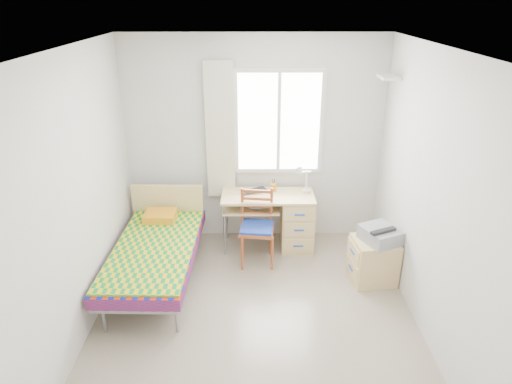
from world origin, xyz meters
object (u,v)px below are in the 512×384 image
(desk, at_px, (291,218))
(cabinet, at_px, (373,260))
(printer, at_px, (380,234))
(bed, at_px, (156,249))
(chair, at_px, (258,222))

(desk, distance_m, cabinet, 1.17)
(desk, height_order, printer, desk)
(bed, relative_size, printer, 3.81)
(bed, distance_m, chair, 1.21)
(desk, bearing_deg, bed, -154.65)
(desk, relative_size, cabinet, 2.20)
(printer, bearing_deg, cabinet, 124.45)
(bed, height_order, chair, chair)
(bed, height_order, printer, bed)
(desk, bearing_deg, chair, -142.03)
(bed, distance_m, printer, 2.47)
(chair, height_order, printer, chair)
(bed, relative_size, desk, 1.66)
(bed, relative_size, cabinet, 3.65)
(desk, bearing_deg, cabinet, -42.14)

